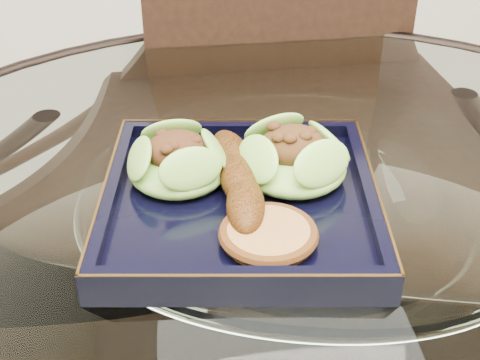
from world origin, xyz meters
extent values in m
cylinder|color=white|center=(0.00, 0.00, 0.76)|extent=(1.10, 1.10, 0.01)
torus|color=black|center=(0.00, 0.00, 0.76)|extent=(1.13, 1.13, 0.02)
cylinder|color=black|center=(0.28, 0.28, 0.38)|extent=(0.04, 0.04, 0.75)
cylinder|color=black|center=(-0.28, 0.28, 0.38)|extent=(0.04, 0.04, 0.75)
cube|color=black|center=(0.07, 0.30, 0.51)|extent=(0.47, 0.47, 0.04)
cube|color=black|center=(0.06, 0.51, 0.81)|extent=(0.44, 0.04, 0.50)
cylinder|color=black|center=(-0.13, 0.49, 0.25)|extent=(0.03, 0.03, 0.49)
cylinder|color=black|center=(0.26, 0.50, 0.25)|extent=(0.03, 0.03, 0.49)
cube|color=black|center=(-0.06, 0.03, 0.77)|extent=(0.30, 0.30, 0.02)
ellipsoid|color=#619F2E|center=(-0.12, 0.07, 0.80)|extent=(0.12, 0.12, 0.04)
ellipsoid|color=#66A22F|center=(0.00, 0.06, 0.80)|extent=(0.11, 0.11, 0.04)
ellipsoid|color=#60300A|center=(-0.06, 0.04, 0.80)|extent=(0.04, 0.17, 0.03)
cylinder|color=#BA793E|center=(-0.04, -0.04, 0.79)|extent=(0.09, 0.09, 0.01)
camera|label=1|loc=(-0.12, -0.51, 1.16)|focal=50.00mm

